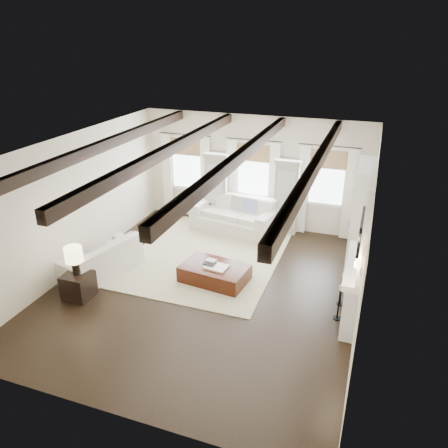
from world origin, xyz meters
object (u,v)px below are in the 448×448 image
(ottoman, at_px, (215,273))
(side_table_front, at_px, (78,286))
(sofa_left, at_px, (103,262))
(sofa_back, at_px, (235,217))
(side_table_back, at_px, (215,211))

(ottoman, bearing_deg, side_table_front, -140.87)
(sofa_left, distance_m, ottoman, 2.63)
(sofa_back, distance_m, side_table_front, 4.86)
(side_table_front, distance_m, side_table_back, 4.97)
(sofa_left, bearing_deg, ottoman, 13.03)
(sofa_left, bearing_deg, sofa_back, 57.87)
(sofa_back, relative_size, ottoman, 1.68)
(sofa_left, relative_size, side_table_front, 3.66)
(side_table_front, relative_size, side_table_back, 0.87)
(sofa_left, height_order, side_table_front, sofa_left)
(side_table_front, bearing_deg, sofa_left, 92.23)
(sofa_back, xyz_separation_m, ottoman, (0.43, -2.79, -0.21))
(sofa_left, xyz_separation_m, side_table_front, (0.04, -1.00, -0.05))
(sofa_back, bearing_deg, ottoman, -81.19)
(side_table_front, xyz_separation_m, side_table_back, (1.34, 4.79, 0.04))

